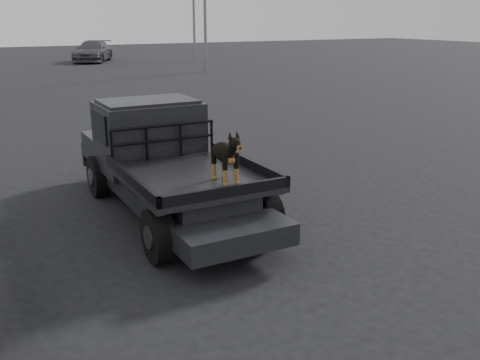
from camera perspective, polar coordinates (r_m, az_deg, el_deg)
ground at (r=7.06m, az=-1.81°, el=-9.85°), size 120.00×120.00×0.00m
flatbed_ute at (r=9.02m, az=-7.48°, el=-0.76°), size 2.00×5.40×0.92m
ute_cab at (r=9.66m, az=-9.73°, el=5.85°), size 1.72×1.30×0.88m
headache_rack at (r=9.01m, az=-8.12°, el=4.04°), size 1.80×0.08×0.55m
dog at (r=7.60m, az=-1.62°, el=2.53°), size 0.32×0.60×0.74m
distant_car_b at (r=42.05m, az=-15.43°, el=13.10°), size 4.23×5.62×1.51m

